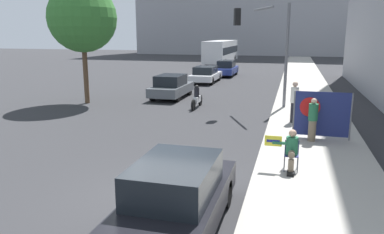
% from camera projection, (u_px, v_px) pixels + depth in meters
% --- Properties ---
extents(ground_plane, '(160.00, 160.00, 0.00)m').
position_uv_depth(ground_plane, '(165.00, 200.00, 9.25)').
color(ground_plane, '#303033').
extents(sidewalk_curb, '(3.63, 90.00, 0.16)m').
position_uv_depth(sidewalk_curb, '(306.00, 101.00, 22.41)').
color(sidewalk_curb, '#A8A399').
rests_on(sidewalk_curb, ground_plane).
extents(seated_protester, '(0.97, 0.77, 1.20)m').
position_uv_depth(seated_protester, '(291.00, 149.00, 10.68)').
color(seated_protester, '#474C56').
rests_on(seated_protester, sidewalk_curb).
extents(jogger_on_sidewalk, '(0.34, 0.34, 1.60)m').
position_uv_depth(jogger_on_sidewalk, '(313.00, 120.00, 13.61)').
color(jogger_on_sidewalk, '#756651').
rests_on(jogger_on_sidewalk, sidewalk_curb).
extents(pedestrian_behind, '(0.34, 0.34, 1.83)m').
position_uv_depth(pedestrian_behind, '(294.00, 101.00, 16.51)').
color(pedestrian_behind, black).
rests_on(pedestrian_behind, sidewalk_curb).
extents(protest_banner, '(2.08, 0.06, 1.78)m').
position_uv_depth(protest_banner, '(322.00, 114.00, 13.92)').
color(protest_banner, slate).
rests_on(protest_banner, sidewalk_curb).
extents(traffic_light_pole, '(2.77, 2.53, 5.41)m').
position_uv_depth(traffic_light_pole, '(268.00, 38.00, 19.26)').
color(traffic_light_pole, slate).
rests_on(traffic_light_pole, sidewalk_curb).
extents(parked_car_curbside, '(1.76, 4.25, 1.55)m').
position_uv_depth(parked_car_curbside, '(177.00, 196.00, 7.67)').
color(parked_car_curbside, black).
rests_on(parked_car_curbside, ground_plane).
extents(car_on_road_nearest, '(1.83, 4.24, 1.48)m').
position_uv_depth(car_on_road_nearest, '(171.00, 87.00, 23.79)').
color(car_on_road_nearest, '#565B60').
rests_on(car_on_road_nearest, ground_plane).
extents(car_on_road_midblock, '(1.88, 4.76, 1.36)m').
position_uv_depth(car_on_road_midblock, '(206.00, 74.00, 31.40)').
color(car_on_road_midblock, silver).
rests_on(car_on_road_midblock, ground_plane).
extents(car_on_road_distant, '(1.70, 4.36, 1.51)m').
position_uv_depth(car_on_road_distant, '(227.00, 68.00, 36.19)').
color(car_on_road_distant, navy).
rests_on(car_on_road_distant, ground_plane).
extents(city_bus_on_road, '(2.56, 12.19, 3.12)m').
position_uv_depth(city_bus_on_road, '(221.00, 51.00, 49.53)').
color(city_bus_on_road, silver).
rests_on(city_bus_on_road, ground_plane).
extents(motorcycle_on_road, '(0.28, 2.14, 1.28)m').
position_uv_depth(motorcycle_on_road, '(197.00, 98.00, 20.59)').
color(motorcycle_on_road, white).
rests_on(motorcycle_on_road, ground_plane).
extents(street_tree_near_curb, '(3.89, 3.89, 6.85)m').
position_uv_depth(street_tree_near_curb, '(82.00, 18.00, 21.12)').
color(street_tree_near_curb, brown).
rests_on(street_tree_near_curb, ground_plane).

